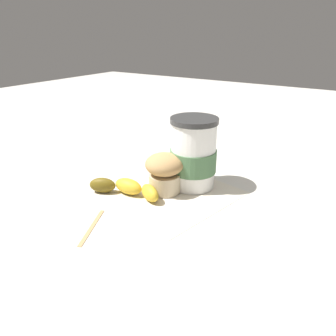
{
  "coord_description": "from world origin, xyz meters",
  "views": [
    {
      "loc": [
        0.5,
        0.32,
        0.31
      ],
      "look_at": [
        0.0,
        0.0,
        0.05
      ],
      "focal_mm": 35.0,
      "sensor_mm": 36.0,
      "label": 1
    }
  ],
  "objects": [
    {
      "name": "ground_plane",
      "position": [
        0.0,
        0.0,
        0.0
      ],
      "size": [
        3.0,
        3.0,
        0.0
      ],
      "primitive_type": "plane",
      "color": "beige"
    },
    {
      "name": "paper_napkin",
      "position": [
        0.0,
        0.0,
        0.0
      ],
      "size": [
        0.28,
        0.28,
        0.0
      ],
      "primitive_type": "cube",
      "rotation": [
        0.0,
        0.0,
        -0.21
      ],
      "color": "beige",
      "rests_on": "ground_plane"
    },
    {
      "name": "coffee_cup",
      "position": [
        -0.06,
        0.03,
        0.07
      ],
      "size": [
        0.1,
        0.1,
        0.15
      ],
      "color": "white",
      "rests_on": "paper_napkin"
    },
    {
      "name": "muffin",
      "position": [
        0.0,
        -0.01,
        0.05
      ],
      "size": [
        0.08,
        0.08,
        0.08
      ],
      "color": "beige",
      "rests_on": "paper_napkin"
    },
    {
      "name": "banana",
      "position": [
        0.05,
        -0.06,
        0.02
      ],
      "size": [
        0.07,
        0.16,
        0.03
      ],
      "color": "gold",
      "rests_on": "paper_napkin"
    },
    {
      "name": "wooden_stirrer",
      "position": [
        0.18,
        -0.04,
        0.0
      ],
      "size": [
        0.1,
        0.05,
        0.0
      ],
      "primitive_type": "cube",
      "rotation": [
        0.0,
        0.0,
        0.44
      ],
      "color": "tan",
      "rests_on": "ground_plane"
    }
  ]
}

